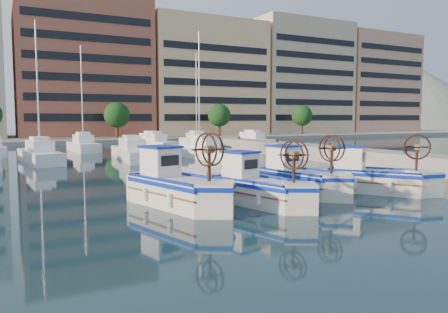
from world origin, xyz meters
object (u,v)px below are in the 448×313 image
fishing_boat_a (176,185)px  fishing_boat_b (258,186)px  fishing_boat_d (372,176)px  fishing_boat_c (299,177)px

fishing_boat_a → fishing_boat_b: bearing=-36.3°
fishing_boat_b → fishing_boat_d: bearing=-15.2°
fishing_boat_b → fishing_boat_a: bearing=142.9°
fishing_boat_d → fishing_boat_b: bearing=144.4°
fishing_boat_b → fishing_boat_c: bearing=7.9°
fishing_boat_d → fishing_boat_c: bearing=122.8°
fishing_boat_b → fishing_boat_c: fishing_boat_c is taller
fishing_boat_c → fishing_boat_a: bearing=172.4°
fishing_boat_c → fishing_boat_d: size_ratio=1.02×
fishing_boat_a → fishing_boat_d: size_ratio=1.10×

